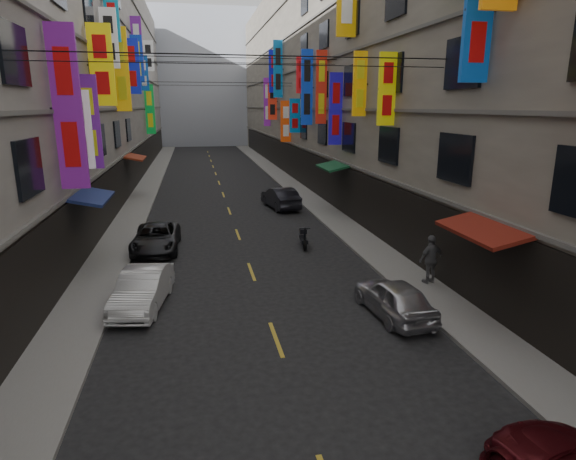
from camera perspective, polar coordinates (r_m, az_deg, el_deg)
name	(u,v)px	position (r m, az deg, el deg)	size (l,w,h in m)	color
sidewalk_left	(142,197)	(37.38, -16.91, 3.80)	(2.00, 90.00, 0.12)	slate
sidewalk_right	(300,191)	(38.05, 1.40, 4.61)	(2.00, 90.00, 0.12)	slate
building_row_left	(39,61)	(38.02, -27.44, 17.32)	(10.14, 90.00, 19.00)	gray
building_row_right	(377,67)	(39.32, 10.51, 18.49)	(10.14, 90.00, 19.00)	gray
haze_block	(202,79)	(86.73, -10.12, 17.20)	(18.00, 8.00, 22.00)	#A6ACB9
shop_signage	(221,61)	(29.86, -7.95, 19.19)	(14.00, 55.00, 12.18)	blue
street_awnings	(215,192)	(20.92, -8.61, 4.45)	(13.99, 35.20, 0.41)	#134916
overhead_cables	(233,59)	(24.78, -6.52, 19.52)	(14.00, 38.04, 1.24)	black
lane_markings	(226,202)	(34.30, -7.35, 3.31)	(0.12, 80.20, 0.01)	gold
scooter_far_right	(303,238)	(23.11, 1.85, -0.94)	(0.54, 1.80, 1.14)	black
car_left_mid	(142,289)	(16.93, -16.87, -6.72)	(1.37, 3.92, 1.29)	silver
car_left_far	(156,238)	(23.24, -15.36, -0.93)	(2.04, 4.43, 1.23)	black
car_right_mid	(394,298)	(15.94, 12.47, -7.85)	(1.47, 3.64, 1.24)	silver
car_right_far	(280,198)	(31.86, -0.90, 3.84)	(1.48, 4.25, 1.40)	#222229
pedestrian_rfar	(431,259)	(18.74, 16.59, -3.34)	(1.09, 0.62, 1.85)	slate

